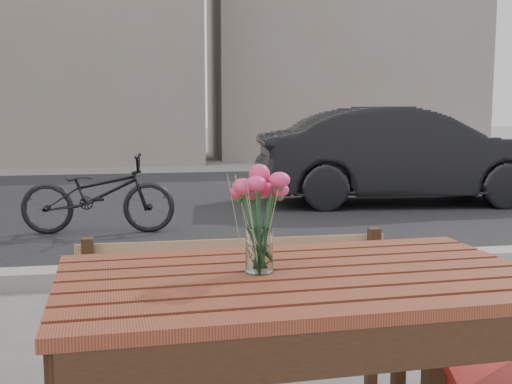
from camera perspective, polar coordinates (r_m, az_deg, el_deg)
street at (r=6.85m, az=-5.98°, el=-2.94°), size 30.00×8.12×0.12m
backdrop_buildings at (r=16.23m, az=-8.40°, el=15.67°), size 15.50×4.00×8.00m
main_table at (r=1.82m, az=3.85°, el=-11.28°), size 1.34×0.81×0.81m
main_bench at (r=2.57m, az=-1.49°, el=-10.34°), size 1.27×0.39×0.79m
main_vase at (r=1.76m, az=0.30°, el=-1.21°), size 0.16×0.16×0.30m
parked_car at (r=8.75m, az=13.07°, el=3.19°), size 4.02×1.77×1.28m
bicycle at (r=6.67m, az=-13.86°, el=-0.17°), size 1.57×0.67×0.80m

